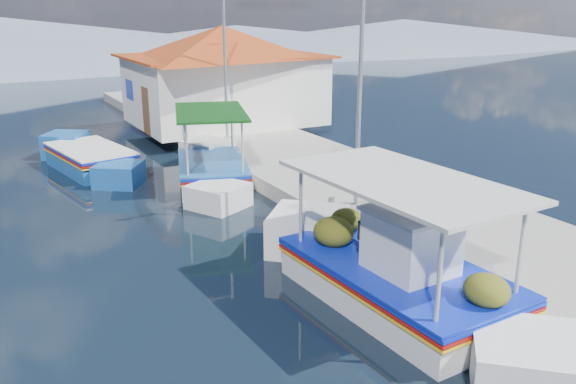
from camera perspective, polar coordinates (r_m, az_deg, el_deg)
ground at (r=13.27m, az=-5.20°, el=-8.59°), size 160.00×160.00×0.00m
quay at (r=20.76m, az=3.04°, el=1.84°), size 5.00×44.00×0.50m
bollards at (r=19.03m, az=-1.15°, el=1.66°), size 0.20×17.20×0.30m
main_caique at (r=12.45m, az=10.03°, el=-7.77°), size 2.83×8.81×2.90m
caique_green_canopy at (r=20.50m, az=-7.32°, el=1.97°), size 3.63×6.96×2.74m
caique_blue_hull at (r=23.18m, az=-18.15°, el=2.86°), size 2.87×6.93×1.25m
harbor_building at (r=28.33m, az=-6.12°, el=11.12°), size 10.49×10.49×4.40m
lamp_post_near at (r=16.03m, az=6.57°, el=10.29°), size 1.21×0.14×6.00m
lamp_post_far at (r=23.91m, az=-6.21°, el=12.58°), size 1.21×0.14×6.00m
mountain_ridge at (r=68.03m, az=-19.74°, el=13.18°), size 171.40×96.00×5.50m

